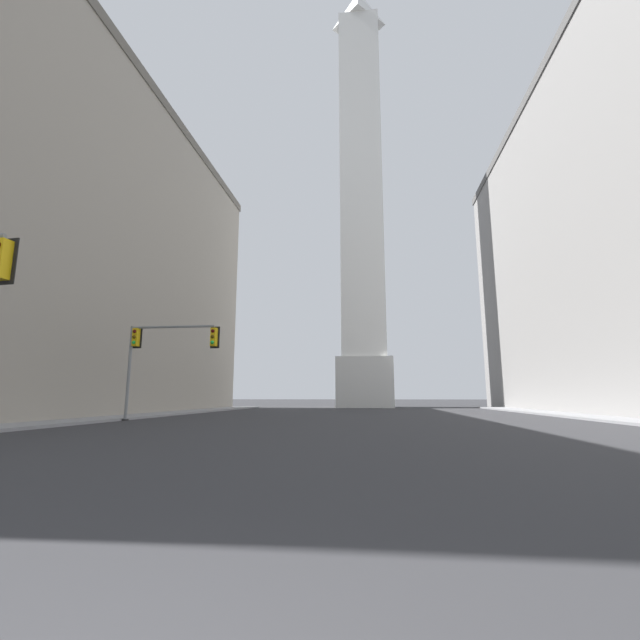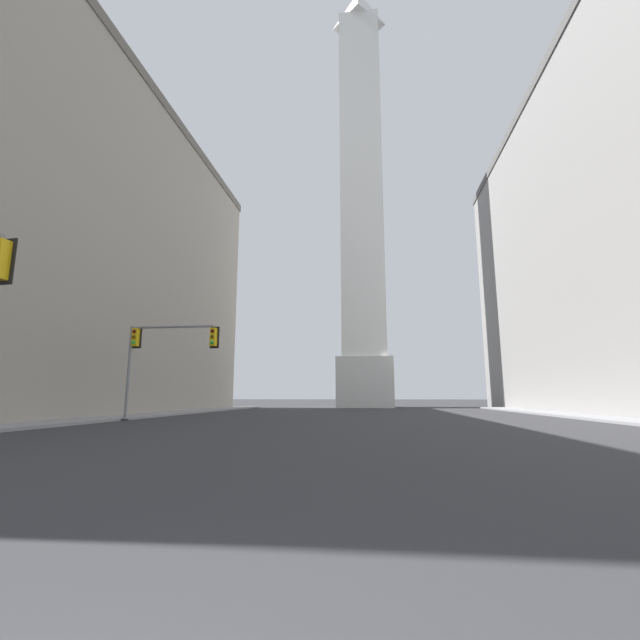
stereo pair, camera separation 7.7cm
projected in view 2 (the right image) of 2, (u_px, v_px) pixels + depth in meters
sidewalk_left at (46, 422)px, 22.78m from camera, size 5.00×68.03×0.15m
building_left at (8, 238)px, 33.49m from camera, size 21.10×49.99×27.38m
obelisk at (362, 191)px, 60.93m from camera, size 7.22×7.22×63.69m
traffic_light_mid_left at (160, 347)px, 26.00m from camera, size 5.78×0.51×5.72m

